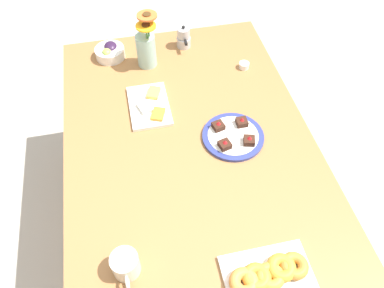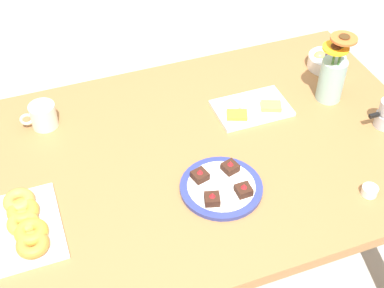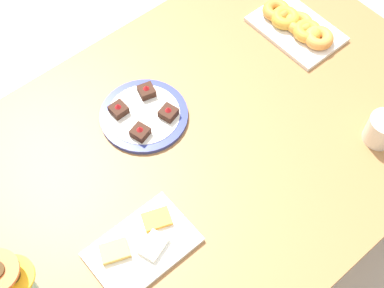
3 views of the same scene
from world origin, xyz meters
name	(u,v)px [view 3 (image 3 of 3)]	position (x,y,z in m)	size (l,w,h in m)	color
ground_plane	(192,248)	(0.00, 0.00, 0.00)	(6.00, 6.00, 0.00)	#B7B2A8
dining_table	(192,167)	(0.00, 0.00, 0.65)	(1.60, 1.00, 0.74)	#9E6B3D
coffee_mug	(383,129)	(0.42, -0.30, 0.78)	(0.12, 0.09, 0.09)	silver
cheese_platter	(142,246)	(-0.27, -0.13, 0.75)	(0.26, 0.17, 0.03)	white
croissant_platter	(297,26)	(0.54, 0.13, 0.76)	(0.19, 0.29, 0.05)	white
dessert_plate	(144,115)	(-0.03, 0.18, 0.75)	(0.25, 0.25, 0.05)	navy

